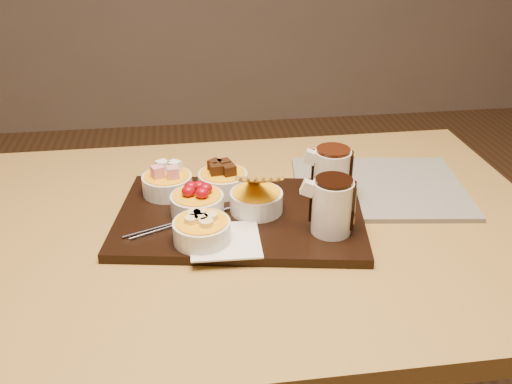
{
  "coord_description": "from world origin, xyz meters",
  "views": [
    {
      "loc": [
        -0.1,
        -0.92,
        1.3
      ],
      "look_at": [
        0.03,
        0.01,
        0.81
      ],
      "focal_mm": 40.0,
      "sensor_mm": 36.0,
      "label": 1
    }
  ],
  "objects": [
    {
      "name": "bowl_biscotti",
      "position": [
        0.04,
        0.01,
        0.79
      ],
      "size": [
        0.1,
        0.1,
        0.04
      ],
      "primitive_type": "cylinder",
      "color": "silver",
      "rests_on": "serving_board"
    },
    {
      "name": "fondue_skewers",
      "position": [
        -0.09,
        -0.01,
        0.77
      ],
      "size": [
        0.13,
        0.25,
        0.01
      ],
      "primitive_type": null,
      "rotation": [
        0.0,
        0.0,
        -1.19
      ],
      "color": "silver",
      "rests_on": "serving_board"
    },
    {
      "name": "serving_board",
      "position": [
        0.0,
        0.01,
        0.76
      ],
      "size": [
        0.5,
        0.38,
        0.02
      ],
      "primitive_type": "cube",
      "rotation": [
        0.0,
        0.0,
        -0.17
      ],
      "color": "black",
      "rests_on": "dining_table"
    },
    {
      "name": "bowl_bananas",
      "position": [
        -0.07,
        -0.08,
        0.79
      ],
      "size": [
        0.1,
        0.1,
        0.04
      ],
      "primitive_type": "cylinder",
      "color": "silver",
      "rests_on": "serving_board"
    },
    {
      "name": "bowl_cake",
      "position": [
        -0.02,
        0.1,
        0.79
      ],
      "size": [
        0.1,
        0.1,
        0.04
      ],
      "primitive_type": "cylinder",
      "color": "silver",
      "rests_on": "serving_board"
    },
    {
      "name": "napkin",
      "position": [
        -0.03,
        -0.09,
        0.77
      ],
      "size": [
        0.12,
        0.12,
        0.0
      ],
      "primitive_type": "cube",
      "rotation": [
        0.0,
        0.0,
        -0.03
      ],
      "color": "white",
      "rests_on": "serving_board"
    },
    {
      "name": "dining_table",
      "position": [
        0.0,
        0.0,
        0.65
      ],
      "size": [
        1.2,
        0.8,
        0.75
      ],
      "color": "#AA843F",
      "rests_on": "ground"
    },
    {
      "name": "pitcher_dark_chocolate",
      "position": [
        0.16,
        -0.08,
        0.82
      ],
      "size": [
        0.08,
        0.08,
        0.1
      ],
      "primitive_type": "cylinder",
      "rotation": [
        0.0,
        0.0,
        -0.17
      ],
      "color": "silver",
      "rests_on": "serving_board"
    },
    {
      "name": "bowl_strawberries",
      "position": [
        -0.07,
        0.02,
        0.79
      ],
      "size": [
        0.1,
        0.1,
        0.04
      ],
      "primitive_type": "cylinder",
      "color": "silver",
      "rests_on": "serving_board"
    },
    {
      "name": "newspaper",
      "position": [
        0.31,
        0.1,
        0.76
      ],
      "size": [
        0.38,
        0.32,
        0.01
      ],
      "primitive_type": "cube",
      "rotation": [
        0.0,
        0.0,
        -0.13
      ],
      "color": "beige",
      "rests_on": "dining_table"
    },
    {
      "name": "bowl_marshmallows",
      "position": [
        -0.13,
        0.11,
        0.79
      ],
      "size": [
        0.1,
        0.1,
        0.04
      ],
      "primitive_type": "cylinder",
      "color": "silver",
      "rests_on": "serving_board"
    },
    {
      "name": "pitcher_milk_chocolate",
      "position": [
        0.19,
        0.05,
        0.82
      ],
      "size": [
        0.08,
        0.08,
        0.1
      ],
      "primitive_type": "cylinder",
      "rotation": [
        0.0,
        0.0,
        -0.17
      ],
      "color": "silver",
      "rests_on": "serving_board"
    }
  ]
}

